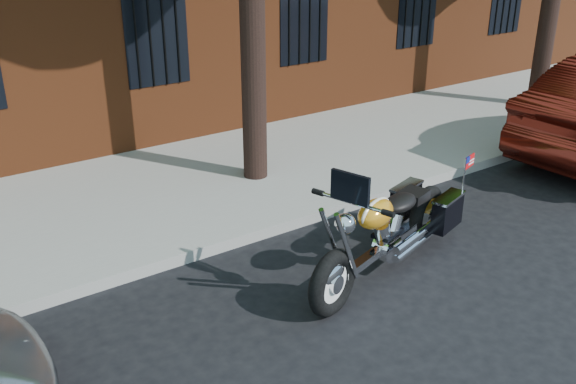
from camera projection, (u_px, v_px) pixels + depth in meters
ground at (354, 272)px, 7.46m from camera, size 120.00×120.00×0.00m
curb at (286, 224)px, 8.46m from camera, size 40.00×0.16×0.15m
sidewalk at (216, 180)px, 9.87m from camera, size 40.00×3.60×0.15m
motorcycle at (392, 230)px, 7.35m from camera, size 2.95×1.35×1.49m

